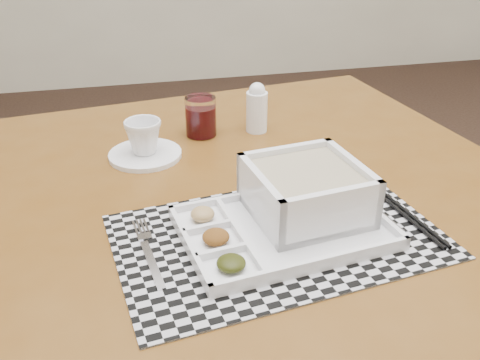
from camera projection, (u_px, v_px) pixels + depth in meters
name	position (u px, v px, depth m)	size (l,w,h in m)	color
floor	(309.00, 274.00, 2.09)	(5.00, 5.00, 0.00)	black
dining_table	(241.00, 238.00, 1.00)	(1.26, 1.26, 0.84)	#5C3610
placemat	(278.00, 237.00, 0.85)	(0.51, 0.32, 0.00)	#B4B3BB
serving_tray	(298.00, 203.00, 0.87)	(0.35, 0.27, 0.09)	white
fork	(150.00, 250.00, 0.81)	(0.04, 0.19, 0.00)	silver
spoon	(357.00, 192.00, 0.96)	(0.04, 0.18, 0.01)	silver
chopsticks	(400.00, 209.00, 0.91)	(0.05, 0.24, 0.01)	black
saucer	(145.00, 155.00, 1.10)	(0.15, 0.15, 0.01)	white
cup	(144.00, 137.00, 1.08)	(0.08, 0.08, 0.07)	white
juice_glass	(201.00, 118.00, 1.18)	(0.07, 0.07, 0.09)	white
creamer_bottle	(257.00, 108.00, 1.20)	(0.05, 0.05, 0.11)	white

